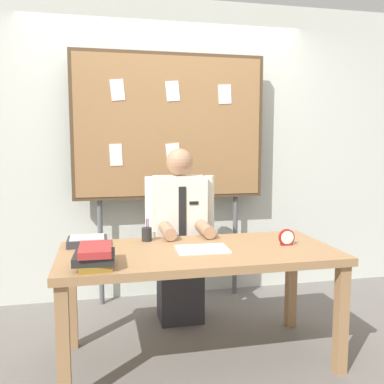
{
  "coord_description": "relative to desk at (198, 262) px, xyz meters",
  "views": [
    {
      "loc": [
        -0.61,
        -2.58,
        1.43
      ],
      "look_at": [
        0.0,
        0.2,
        1.09
      ],
      "focal_mm": 39.43,
      "sensor_mm": 36.0,
      "label": 1
    }
  ],
  "objects": [
    {
      "name": "pen_holder",
      "position": [
        -0.3,
        0.31,
        0.13
      ],
      "size": [
        0.07,
        0.07,
        0.16
      ],
      "color": "#262626",
      "rests_on": "desk"
    },
    {
      "name": "bulletin_board",
      "position": [
        -0.0,
        1.09,
        0.88
      ],
      "size": [
        1.69,
        0.09,
        2.19
      ],
      "color": "#4C3823",
      "rests_on": "ground_plane"
    },
    {
      "name": "desk",
      "position": [
        0.0,
        0.0,
        0.0
      ],
      "size": [
        1.76,
        0.82,
        0.74
      ],
      "color": "#9E754C",
      "rests_on": "ground_plane"
    },
    {
      "name": "book_stack",
      "position": [
        -0.65,
        -0.25,
        0.14
      ],
      "size": [
        0.23,
        0.29,
        0.12
      ],
      "color": "olive",
      "rests_on": "desk"
    },
    {
      "name": "desk_clock",
      "position": [
        0.6,
        -0.01,
        0.13
      ],
      "size": [
        0.11,
        0.04,
        0.11
      ],
      "color": "maroon",
      "rests_on": "desk"
    },
    {
      "name": "open_notebook",
      "position": [
        0.02,
        -0.02,
        0.09
      ],
      "size": [
        0.34,
        0.24,
        0.01
      ],
      "primitive_type": "cube",
      "rotation": [
        0.0,
        0.0,
        -0.05
      ],
      "color": "white",
      "rests_on": "desk"
    },
    {
      "name": "person",
      "position": [
        0.0,
        0.64,
        -0.02
      ],
      "size": [
        0.55,
        0.56,
        1.38
      ],
      "color": "#2D2D33",
      "rests_on": "ground_plane"
    },
    {
      "name": "ground_plane",
      "position": [
        0.0,
        0.0,
        -0.66
      ],
      "size": [
        12.0,
        12.0,
        0.0
      ],
      "primitive_type": "plane",
      "color": "slate"
    },
    {
      "name": "paper_tray",
      "position": [
        -0.7,
        0.27,
        0.11
      ],
      "size": [
        0.26,
        0.2,
        0.06
      ],
      "color": "#333338",
      "rests_on": "desk"
    },
    {
      "name": "back_wall",
      "position": [
        0.0,
        1.29,
        0.69
      ],
      "size": [
        6.4,
        0.08,
        2.7
      ],
      "primitive_type": "cube",
      "color": "silver",
      "rests_on": "ground_plane"
    }
  ]
}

